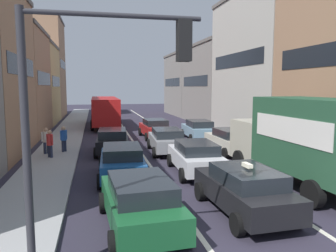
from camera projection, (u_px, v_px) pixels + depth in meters
name	position (u px, v px, depth m)	size (l,w,h in m)	color
ground_plane	(262.00, 234.00, 9.05)	(140.00, 140.00, 0.00)	#2E2A39
sidewalk_left	(67.00, 135.00, 27.01)	(2.60, 64.00, 0.14)	#A3A3A3
lane_stripe_left	(128.00, 134.00, 28.08)	(0.16, 60.00, 0.01)	silver
lane_stripe_right	(167.00, 133.00, 28.81)	(0.16, 60.00, 0.01)	silver
building_row_left	(2.00, 73.00, 28.10)	(7.20, 43.90, 13.01)	gray
building_row_right	(251.00, 77.00, 30.92)	(7.20, 43.90, 11.35)	gray
traffic_light_pole	(91.00, 97.00, 6.58)	(3.58, 0.38, 5.50)	#2D2D33
removalist_box_truck	(301.00, 138.00, 13.32)	(2.94, 7.78, 3.58)	#B7B29E
taxi_centre_lane_front	(244.00, 189.00, 10.48)	(2.20, 4.37, 1.66)	black
sedan_left_lane_front	(140.00, 201.00, 9.36)	(2.27, 4.40, 1.49)	#19592D
sedan_centre_lane_second	(195.00, 156.00, 15.38)	(2.21, 4.37, 1.49)	silver
wagon_left_lane_second	(122.00, 161.00, 14.43)	(2.21, 4.37, 1.49)	#194C8C
hatchback_centre_lane_third	(167.00, 140.00, 20.20)	(2.25, 4.39, 1.49)	gray
sedan_left_lane_third	(112.00, 140.00, 20.03)	(2.27, 4.40, 1.49)	black
coupe_centre_lane_fourth	(155.00, 128.00, 26.10)	(2.18, 4.36, 1.49)	#A51E1E
sedan_right_lane_behind_truck	(231.00, 140.00, 19.99)	(2.10, 4.32, 1.49)	beige
wagon_right_lane_far	(199.00, 129.00, 25.25)	(2.24, 4.39, 1.49)	#759EB7
bus_mid_queue_primary	(105.00, 109.00, 33.66)	(2.82, 10.50, 2.90)	#B21919
pedestrian_near_kerb	(46.00, 140.00, 19.25)	(0.52, 0.34, 1.66)	#262D47
pedestrian_mid_sidewalk	(50.00, 143.00, 18.19)	(0.39, 0.43, 1.66)	#262D47
pedestrian_far_sidewalk	(64.00, 138.00, 19.85)	(0.38, 0.44, 1.66)	#262D47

